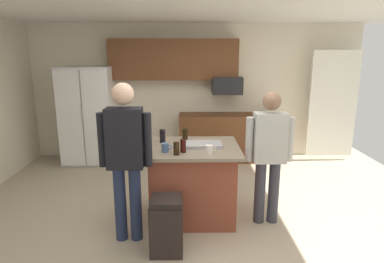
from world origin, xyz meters
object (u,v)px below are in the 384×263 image
refrigerator (89,115)px  trash_bin (167,225)px  kitchen_island (192,181)px  glass_short_whisky (185,134)px  glass_dark_ale (176,149)px  serving_tray (204,145)px  microwave_over_range (227,85)px  tumbler_amber (183,146)px  person_guest_by_door (269,150)px  glass_pilsner (162,136)px  mug_blue_stoneware (209,149)px  person_host_foreground (125,152)px  mug_ceramic_white (165,148)px

refrigerator → trash_bin: size_ratio=2.96×
kitchen_island → glass_short_whisky: bearing=106.6°
glass_dark_ale → serving_tray: 0.48m
microwave_over_range → glass_dark_ale: bearing=-108.1°
refrigerator → microwave_over_range: bearing=2.6°
tumbler_amber → person_guest_by_door: bearing=5.0°
tumbler_amber → kitchen_island: bearing=65.6°
tumbler_amber → glass_pilsner: 0.51m
trash_bin → glass_short_whisky: bearing=80.0°
kitchen_island → glass_dark_ale: size_ratio=7.89×
refrigerator → mug_blue_stoneware: size_ratio=14.42×
refrigerator → person_guest_by_door: (2.82, -2.37, 0.03)m
kitchen_island → serving_tray: (0.14, 0.01, 0.48)m
person_guest_by_door → mug_blue_stoneware: person_guest_by_door is taller
glass_dark_ale → serving_tray: (0.32, 0.34, -0.05)m
glass_pilsner → person_guest_by_door: bearing=-14.9°
trash_bin → refrigerator: bearing=118.6°
kitchen_island → glass_short_whisky: (-0.09, 0.31, 0.53)m
refrigerator → tumbler_amber: size_ratio=11.82×
person_host_foreground → glass_dark_ale: 0.57m
person_host_foreground → mug_blue_stoneware: (0.91, 0.24, -0.04)m
glass_pilsner → serving_tray: size_ratio=0.38×
person_host_foreground → mug_blue_stoneware: bearing=-21.2°
person_guest_by_door → refrigerator: bearing=-30.3°
person_host_foreground → serving_tray: bearing=-4.4°
tumbler_amber → glass_short_whisky: 0.56m
tumbler_amber → serving_tray: (0.25, 0.25, -0.06)m
tumbler_amber → glass_dark_ale: (-0.07, -0.09, -0.00)m
mug_ceramic_white → microwave_over_range: bearing=68.5°
refrigerator → person_host_foreground: size_ratio=1.02×
person_guest_by_door → serving_tray: size_ratio=3.68×
refrigerator → person_host_foreground: (1.19, -2.74, 0.12)m
microwave_over_range → mug_blue_stoneware: (-0.50, -2.62, -0.47)m
trash_bin → mug_blue_stoneware: bearing=45.7°
person_guest_by_door → mug_ceramic_white: person_guest_by_door is taller
glass_short_whisky → serving_tray: glass_short_whisky is taller
microwave_over_range → glass_pilsner: 2.43m
tumbler_amber → glass_pilsner: bearing=121.8°
trash_bin → tumbler_amber: bearing=71.9°
microwave_over_range → glass_short_whisky: 2.21m
glass_dark_ale → person_guest_by_door: bearing=9.4°
kitchen_island → serving_tray: serving_tray is taller
glass_dark_ale → trash_bin: 0.83m
refrigerator → person_guest_by_door: 3.68m
person_host_foreground → trash_bin: (0.44, -0.24, -0.72)m
person_guest_by_door → glass_short_whisky: person_guest_by_door is taller
person_host_foreground → tumbler_amber: bearing=-11.4°
kitchen_island → glass_dark_ale: (-0.19, -0.34, 0.53)m
microwave_over_range → person_guest_by_door: person_guest_by_door is taller
glass_pilsner → kitchen_island: bearing=-26.4°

